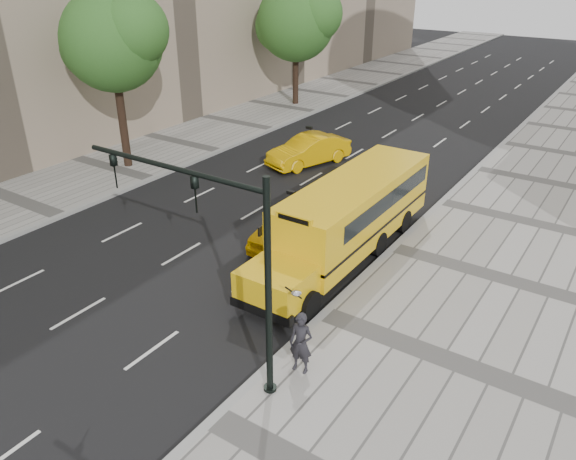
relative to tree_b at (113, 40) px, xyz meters
The scene contains 12 objects.
ground 12.50m from the tree_b, ahead, with size 140.00×140.00×0.00m, color black.
sidewalk_museum 23.43m from the tree_b, ahead, with size 12.00×140.00×0.15m, color #999691.
sidewalk_far 6.89m from the tree_b, 127.72° to the right, with size 6.00×140.00×0.15m, color #999691.
curb_museum 17.78m from the tree_b, ahead, with size 0.30×140.00×0.15m, color gray.
curb_far 7.27m from the tree_b, 17.84° to the right, with size 0.30×140.00×0.15m, color gray.
tree_b is the anchor object (origin of this frame).
tree_c 17.30m from the tree_b, 89.96° to the left, with size 6.54×5.81×9.17m.
school_bus 15.86m from the tree_b, ahead, with size 2.96×11.56×3.19m.
taxi_near 13.99m from the tree_b, 10.52° to the right, with size 1.98×4.92×1.67m, color #DDA002.
taxi_far 11.80m from the tree_b, 37.36° to the left, with size 1.75×5.02×1.65m, color #DDA002.
pedestrian 20.39m from the tree_b, 27.95° to the right, with size 0.69×0.45×1.90m, color black.
traffic_signal 18.90m from the tree_b, 33.46° to the right, with size 6.18×0.36×6.40m.
Camera 1 is at (13.58, -19.13, 10.94)m, focal length 35.00 mm.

